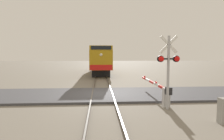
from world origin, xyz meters
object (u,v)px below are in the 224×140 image
object	(u,v)px
crossing_signal	(169,64)
utility_cabinet	(224,111)
crossing_gate	(161,91)
locomotive	(101,60)

from	to	relation	value
crossing_signal	utility_cabinet	xyz separation A→B (m)	(1.62, -2.21, -1.87)
crossing_signal	crossing_gate	bearing A→B (deg)	85.54
locomotive	utility_cabinet	bearing A→B (deg)	-77.23
utility_cabinet	crossing_gate	bearing A→B (deg)	112.49
crossing_gate	utility_cabinet	xyz separation A→B (m)	(1.51, -3.64, -0.19)
crossing_signal	crossing_gate	distance (m)	2.21
crossing_gate	utility_cabinet	distance (m)	3.95
locomotive	utility_cabinet	xyz separation A→B (m)	(5.04, -22.23, -1.54)
locomotive	utility_cabinet	world-z (taller)	locomotive
locomotive	utility_cabinet	size ratio (longest dim) A/B	13.96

